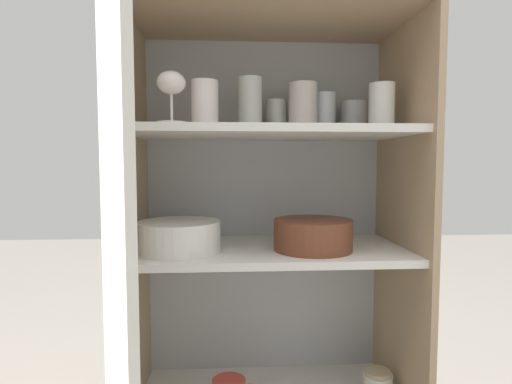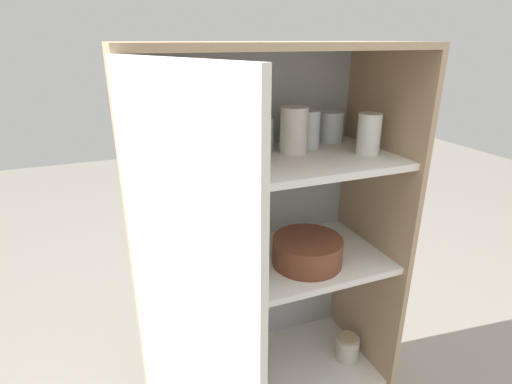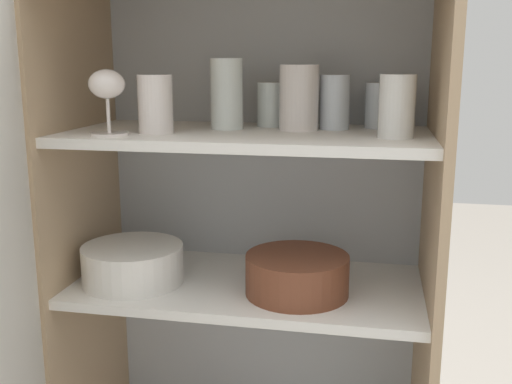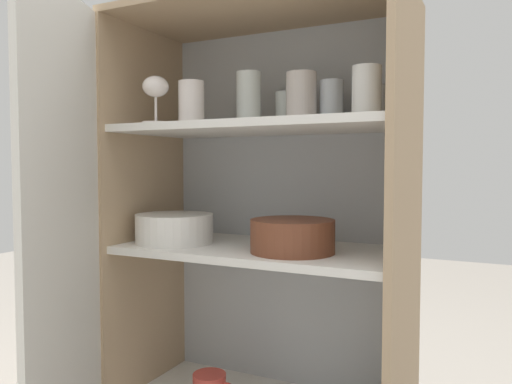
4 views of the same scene
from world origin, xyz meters
The scene contains 17 objects.
cupboard_back_panel centered at (0.00, 0.37, 0.65)m, with size 0.77×0.02×1.29m, color #B2B7BC.
cupboard_side_left centered at (-0.38, 0.18, 0.65)m, with size 0.02×0.39×1.29m, color tan.
cupboard_side_right centered at (0.38, 0.18, 0.65)m, with size 0.02×0.39×1.29m, color tan.
cupboard_top_panel centered at (0.00, 0.18, 1.30)m, with size 0.77×0.39×0.02m, color tan.
shelf_board_middle centered at (0.00, 0.18, 0.67)m, with size 0.73×0.36×0.02m, color white.
shelf_board_upper centered at (0.00, 0.18, 1.00)m, with size 0.73×0.36×0.02m, color white.
cupboard_door centered at (-0.31, -0.19, 0.65)m, with size 0.16×0.36×1.29m.
tumbler_glass_0 centered at (0.27, 0.30, 1.05)m, with size 0.08×0.08×0.10m.
tumbler_glass_1 centered at (0.03, 0.29, 1.05)m, with size 0.06×0.06×0.10m.
tumbler_glass_2 centered at (0.29, 0.13, 1.06)m, with size 0.07×0.07×0.12m.
tumbler_glass_3 centered at (0.17, 0.26, 1.06)m, with size 0.06×0.06×0.11m.
tumbler_glass_4 centered at (-0.17, 0.12, 1.06)m, with size 0.07×0.07×0.11m.
tumbler_glass_5 centered at (-0.05, 0.22, 1.08)m, with size 0.07×0.07×0.15m.
tumbler_glass_6 centered at (0.10, 0.22, 1.07)m, with size 0.08×0.08×0.13m.
wine_glass_0 centered at (-0.25, 0.06, 1.09)m, with size 0.07×0.07×0.13m.
plate_stack_white centered at (-0.24, 0.13, 0.72)m, with size 0.22×0.22×0.08m.
mixing_bowl_large centered at (0.11, 0.13, 0.73)m, with size 0.21×0.21×0.08m.
Camera 4 is at (0.57, -1.01, 0.90)m, focal length 35.00 mm.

